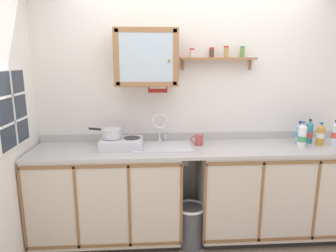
% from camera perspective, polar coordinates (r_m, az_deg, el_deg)
% --- Properties ---
extents(back_wall, '(3.83, 0.07, 2.60)m').
position_cam_1_polar(back_wall, '(3.16, 4.99, 3.60)').
color(back_wall, silver).
rests_on(back_wall, ground).
extents(lower_cabinet_run, '(1.43, 0.60, 0.94)m').
position_cam_1_polar(lower_cabinet_run, '(3.09, -11.46, -13.10)').
color(lower_cabinet_run, black).
rests_on(lower_cabinet_run, ground).
extents(lower_cabinet_run_right, '(1.60, 0.60, 0.94)m').
position_cam_1_polar(lower_cabinet_run_right, '(3.32, 19.83, -11.79)').
color(lower_cabinet_run_right, black).
rests_on(lower_cabinet_run_right, ground).
extents(countertop, '(3.19, 0.62, 0.03)m').
position_cam_1_polar(countertop, '(2.93, 5.78, -4.34)').
color(countertop, '#B2B2AD').
rests_on(countertop, lower_cabinet_run).
extents(backsplash, '(3.19, 0.02, 0.08)m').
position_cam_1_polar(backsplash, '(3.18, 4.98, -1.93)').
color(backsplash, '#B2B2AD').
rests_on(backsplash, countertop).
extents(sink, '(0.56, 0.42, 0.45)m').
position_cam_1_polar(sink, '(2.93, -1.18, -4.51)').
color(sink, silver).
rests_on(sink, countertop).
extents(hot_plate_stove, '(0.40, 0.32, 0.10)m').
position_cam_1_polar(hot_plate_stove, '(2.91, -8.85, -3.28)').
color(hot_plate_stove, silver).
rests_on(hot_plate_stove, countertop).
extents(saucepan, '(0.33, 0.20, 0.09)m').
position_cam_1_polar(saucepan, '(2.92, -10.81, -1.29)').
color(saucepan, silver).
rests_on(saucepan, hot_plate_stove).
extents(bottle_water_blue_0, '(0.08, 0.08, 0.23)m').
position_cam_1_polar(bottle_water_blue_0, '(3.30, 23.88, -1.31)').
color(bottle_water_blue_0, '#8CB7E0').
rests_on(bottle_water_blue_0, countertop).
extents(bottle_juice_amber_1, '(0.08, 0.08, 0.23)m').
position_cam_1_polar(bottle_juice_amber_1, '(3.33, 27.15, -1.48)').
color(bottle_juice_amber_1, gold).
rests_on(bottle_juice_amber_1, countertop).
extents(bottle_detergent_teal_2, '(0.07, 0.07, 0.25)m').
position_cam_1_polar(bottle_detergent_teal_2, '(3.36, 25.43, -1.12)').
color(bottle_detergent_teal_2, teal).
rests_on(bottle_detergent_teal_2, countertop).
extents(bottle_opaque_white_3, '(0.08, 0.08, 0.25)m').
position_cam_1_polar(bottle_opaque_white_3, '(3.18, 24.31, -1.70)').
color(bottle_opaque_white_3, white).
rests_on(bottle_opaque_white_3, countertop).
extents(bottle_water_clear_4, '(0.07, 0.07, 0.26)m').
position_cam_1_polar(bottle_water_clear_4, '(3.37, 29.38, -1.35)').
color(bottle_water_clear_4, silver).
rests_on(bottle_water_clear_4, countertop).
extents(mug, '(0.13, 0.08, 0.11)m').
position_cam_1_polar(mug, '(2.98, 5.87, -2.62)').
color(mug, '#B24C47').
rests_on(mug, countertop).
extents(wall_cabinet, '(0.59, 0.35, 0.53)m').
position_cam_1_polar(wall_cabinet, '(2.90, -4.17, 12.92)').
color(wall_cabinet, '#996B42').
extents(spice_shelf, '(0.75, 0.14, 0.23)m').
position_cam_1_polar(spice_shelf, '(3.07, 9.63, 12.84)').
color(spice_shelf, '#996B42').
extents(warning_sign, '(0.20, 0.01, 0.22)m').
position_cam_1_polar(warning_sign, '(3.07, -1.98, 8.45)').
color(warning_sign, '#B2261E').
extents(window, '(0.03, 0.56, 0.67)m').
position_cam_1_polar(window, '(2.80, -27.70, 2.93)').
color(window, '#262D38').
extents(trash_bin, '(0.30, 0.30, 0.42)m').
position_cam_1_polar(trash_bin, '(3.09, 4.28, -18.31)').
color(trash_bin, '#4C4C51').
rests_on(trash_bin, ground).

